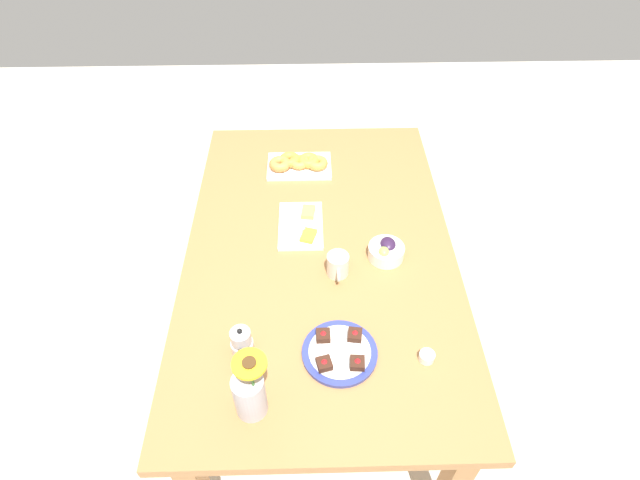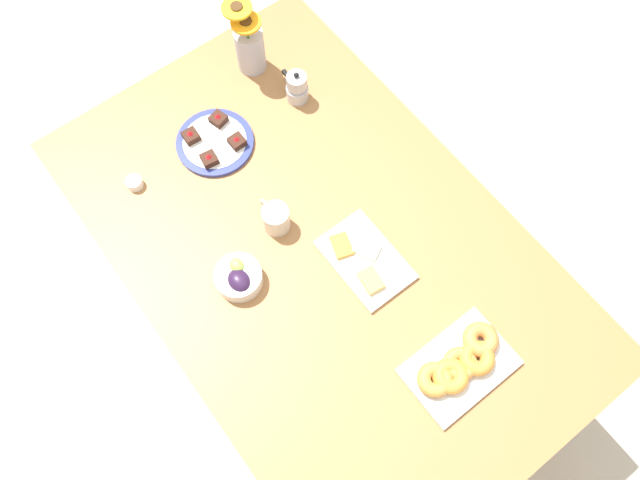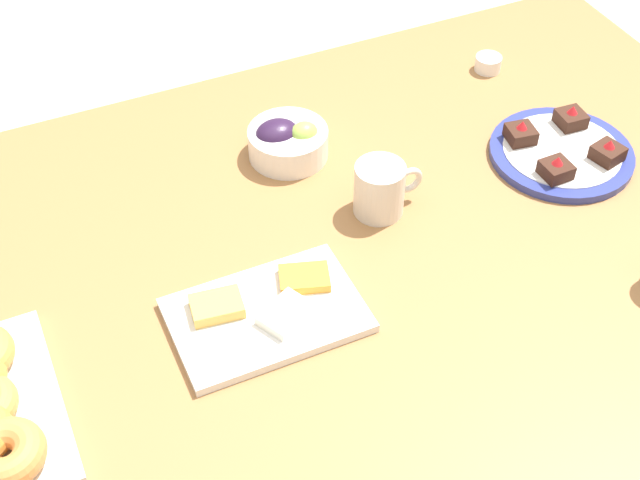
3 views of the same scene
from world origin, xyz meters
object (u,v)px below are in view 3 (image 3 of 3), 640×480
Objects in this scene: coffee_mug at (380,188)px; dessert_plate at (562,152)px; cheese_platter at (266,312)px; dining_table at (320,298)px; grape_bowl at (287,141)px; jam_cup_honey at (488,63)px.

dessert_plate is at bearing -1.69° from coffee_mug.
dining_table is at bearing 31.69° from cheese_platter.
coffee_mug is 0.86× the size of grape_bowl.
cheese_platter is (-0.11, -0.07, 0.10)m from dining_table.
coffee_mug is at bearing -66.92° from grape_bowl.
cheese_platter is at bearing -168.23° from dessert_plate.
dining_table is 6.80× the size of dessert_plate.
dining_table is 0.59m from jam_cup_honey.
grape_bowl is 0.50× the size of cheese_platter.
dessert_plate is (0.46, 0.05, 0.10)m from dining_table.
coffee_mug is at bearing -144.29° from jam_cup_honey.
grape_bowl is 2.73× the size of jam_cup_honey.
coffee_mug is 0.33m from dessert_plate.
coffee_mug is 0.27m from cheese_platter.
jam_cup_honey is (0.43, 0.07, -0.01)m from grape_bowl.
coffee_mug is 0.43× the size of cheese_platter.
jam_cup_honey is (0.48, 0.32, 0.10)m from dining_table.
grape_bowl reaches higher than dessert_plate.
jam_cup_honey is at bearing 33.10° from dining_table.
dining_table is at bearing -146.90° from jam_cup_honey.
coffee_mug reaches higher than dessert_plate.
coffee_mug is at bearing 24.92° from dining_table.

